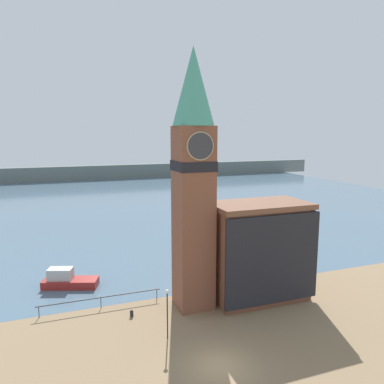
# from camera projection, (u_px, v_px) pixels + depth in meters

# --- Properties ---
(ground_plane) EXTENTS (160.00, 160.00, 0.00)m
(ground_plane) POSITION_uv_depth(u_px,v_px,m) (219.00, 366.00, 26.56)
(ground_plane) COLOR #846B4C
(water) EXTENTS (160.00, 120.00, 0.00)m
(water) POSITION_uv_depth(u_px,v_px,m) (100.00, 199.00, 93.46)
(water) COLOR slate
(water) RESTS_ON ground_plane
(far_shoreline) EXTENTS (180.00, 3.00, 5.00)m
(far_shoreline) POSITION_uv_depth(u_px,v_px,m) (86.00, 173.00, 130.13)
(far_shoreline) COLOR slate
(far_shoreline) RESTS_ON water
(pier_railing) EXTENTS (11.47, 0.08, 1.09)m
(pier_railing) POSITION_uv_depth(u_px,v_px,m) (101.00, 298.00, 35.16)
(pier_railing) COLOR #333338
(pier_railing) RESTS_ON ground_plane
(clock_tower) EXTENTS (3.75, 3.75, 23.82)m
(clock_tower) POSITION_uv_depth(u_px,v_px,m) (193.00, 174.00, 33.85)
(clock_tower) COLOR brown
(clock_tower) RESTS_ON ground_plane
(pier_building) EXTENTS (9.73, 5.63, 9.67)m
(pier_building) POSITION_uv_depth(u_px,v_px,m) (259.00, 251.00, 36.87)
(pier_building) COLOR brown
(pier_building) RESTS_ON ground_plane
(boat_near) EXTENTS (6.09, 3.83, 2.06)m
(boat_near) POSITION_uv_depth(u_px,v_px,m) (68.00, 280.00, 40.09)
(boat_near) COLOR maroon
(boat_near) RESTS_ON water
(mooring_bollard_near) EXTENTS (0.32, 0.32, 0.62)m
(mooring_bollard_near) POSITION_uv_depth(u_px,v_px,m) (132.00, 313.00, 33.64)
(mooring_bollard_near) COLOR black
(mooring_bollard_near) RESTS_ON ground_plane
(lamp_post) EXTENTS (0.32, 0.32, 4.15)m
(lamp_post) POSITION_uv_depth(u_px,v_px,m) (167.00, 305.00, 29.63)
(lamp_post) COLOR black
(lamp_post) RESTS_ON ground_plane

